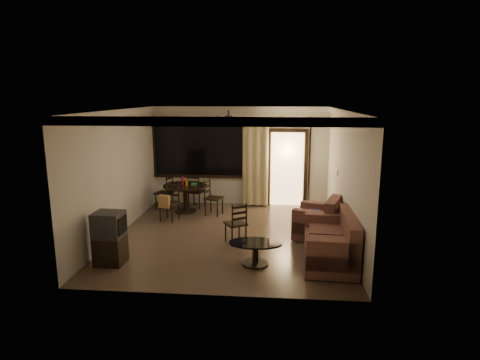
# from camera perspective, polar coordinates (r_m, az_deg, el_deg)

# --- Properties ---
(ground) EXTENTS (5.50, 5.50, 0.00)m
(ground) POSITION_cam_1_polar(r_m,az_deg,el_deg) (9.13, -1.55, -7.94)
(ground) COLOR #7F6651
(ground) RESTS_ON ground
(room_shell) EXTENTS (5.50, 6.70, 5.50)m
(room_shell) POSITION_cam_1_polar(r_m,az_deg,el_deg) (10.38, 2.77, 4.90)
(room_shell) COLOR beige
(room_shell) RESTS_ON ground
(dining_table) EXTENTS (1.18, 1.18, 0.96)m
(dining_table) POSITION_cam_1_polar(r_m,az_deg,el_deg) (10.92, -7.80, -1.52)
(dining_table) COLOR black
(dining_table) RESTS_ON ground
(dining_chair_west) EXTENTS (0.52, 0.52, 0.95)m
(dining_chair_west) POSITION_cam_1_polar(r_m,az_deg,el_deg) (11.35, -10.66, -2.64)
(dining_chair_west) COLOR black
(dining_chair_west) RESTS_ON ground
(dining_chair_east) EXTENTS (0.52, 0.52, 0.95)m
(dining_chair_east) POSITION_cam_1_polar(r_m,az_deg,el_deg) (10.63, -3.78, -3.46)
(dining_chair_east) COLOR black
(dining_chair_east) RESTS_ON ground
(dining_chair_south) EXTENTS (0.52, 0.56, 0.95)m
(dining_chair_south) POSITION_cam_1_polar(r_m,az_deg,el_deg) (10.27, -10.03, -4.05)
(dining_chair_south) COLOR black
(dining_chair_south) RESTS_ON ground
(dining_chair_north) EXTENTS (0.52, 0.52, 0.95)m
(dining_chair_north) POSITION_cam_1_polar(r_m,az_deg,el_deg) (11.38, -6.23, -2.47)
(dining_chair_north) COLOR black
(dining_chair_north) RESTS_ON ground
(tv_cabinet) EXTENTS (0.55, 0.49, 1.00)m
(tv_cabinet) POSITION_cam_1_polar(r_m,az_deg,el_deg) (7.92, -18.03, -7.84)
(tv_cabinet) COLOR black
(tv_cabinet) RESTS_ON ground
(sofa) EXTENTS (1.01, 1.77, 0.92)m
(sofa) POSITION_cam_1_polar(r_m,az_deg,el_deg) (7.82, 13.12, -8.86)
(sofa) COLOR #44221F
(sofa) RESTS_ON ground
(armchair) EXTENTS (1.14, 1.14, 0.91)m
(armchair) POSITION_cam_1_polar(r_m,az_deg,el_deg) (9.04, 11.20, -5.86)
(armchair) COLOR #44221F
(armchair) RESTS_ON ground
(coffee_table) EXTENTS (0.99, 0.60, 0.44)m
(coffee_table) POSITION_cam_1_polar(r_m,az_deg,el_deg) (7.57, 2.21, -9.87)
(coffee_table) COLOR black
(coffee_table) RESTS_ON ground
(side_chair) EXTENTS (0.55, 0.55, 0.90)m
(side_chair) POSITION_cam_1_polar(r_m,az_deg,el_deg) (8.62, -0.58, -7.25)
(side_chair) COLOR black
(side_chair) RESTS_ON ground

